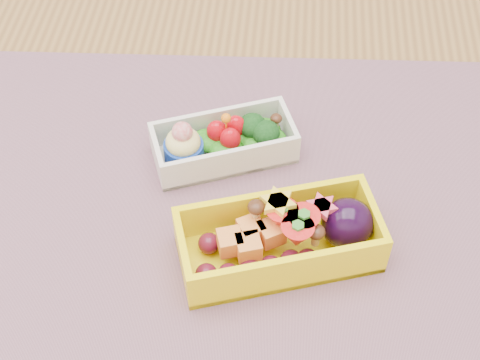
# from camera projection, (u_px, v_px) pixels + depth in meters

# --- Properties ---
(table) EXTENTS (1.20, 0.80, 0.75)m
(table) POSITION_uv_depth(u_px,v_px,m) (244.00, 274.00, 0.78)
(table) COLOR brown
(table) RESTS_ON ground
(placemat) EXTENTS (0.62, 0.49, 0.00)m
(placemat) POSITION_uv_depth(u_px,v_px,m) (232.00, 208.00, 0.71)
(placemat) COLOR #845B69
(placemat) RESTS_ON table
(bento_white) EXTENTS (0.16, 0.11, 0.06)m
(bento_white) POSITION_uv_depth(u_px,v_px,m) (223.00, 143.00, 0.74)
(bento_white) COLOR silver
(bento_white) RESTS_ON placemat
(bento_yellow) EXTENTS (0.20, 0.13, 0.06)m
(bento_yellow) POSITION_uv_depth(u_px,v_px,m) (284.00, 238.00, 0.65)
(bento_yellow) COLOR yellow
(bento_yellow) RESTS_ON placemat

